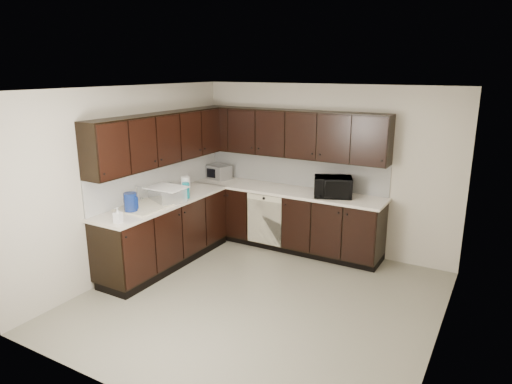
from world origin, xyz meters
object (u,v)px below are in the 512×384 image
(storage_bin, at_px, (167,194))
(blue_pitcher, at_px, (131,203))
(microwave, at_px, (333,187))
(toaster_oven, at_px, (219,172))
(sink, at_px, (149,211))

(storage_bin, distance_m, blue_pitcher, 0.63)
(microwave, distance_m, toaster_oven, 2.03)
(sink, bearing_deg, microwave, 40.20)
(toaster_oven, distance_m, blue_pitcher, 2.08)
(microwave, relative_size, blue_pitcher, 2.06)
(sink, bearing_deg, storage_bin, 80.86)
(toaster_oven, xyz_separation_m, blue_pitcher, (0.06, -2.07, 0.01))
(sink, height_order, storage_bin, sink)
(sink, xyz_separation_m, microwave, (1.96, 1.65, 0.20))
(microwave, xyz_separation_m, blue_pitcher, (-1.97, -1.96, -0.02))
(toaster_oven, bearing_deg, storage_bin, -69.63)
(toaster_oven, relative_size, blue_pitcher, 1.42)
(sink, bearing_deg, blue_pitcher, -92.60)
(sink, relative_size, toaster_oven, 2.26)
(sink, bearing_deg, toaster_oven, 92.23)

